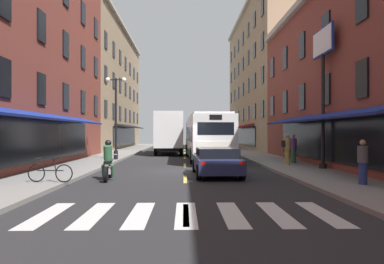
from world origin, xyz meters
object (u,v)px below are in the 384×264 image
sedan_mid (216,161)px  bicycle_near (50,172)px  pedestrian_near (287,149)px  motorcycle_rider (108,163)px  street_lamp_twin (116,114)px  transit_bus (206,137)px  pedestrian_far (294,148)px  box_truck (169,133)px  sedan_near (172,143)px  billboard_sign (323,64)px  pedestrian_mid (363,162)px

sedan_mid → bicycle_near: sedan_mid is taller
bicycle_near → pedestrian_near: size_ratio=0.99×
motorcycle_rider → street_lamp_twin: (-1.52, 9.76, 2.52)m
transit_bus → bicycle_near: transit_bus is taller
transit_bus → pedestrian_near: 7.06m
pedestrian_near → street_lamp_twin: bearing=-115.9°
bicycle_near → pedestrian_far: bearing=35.4°
transit_bus → sedan_mid: 9.71m
box_truck → sedan_mid: 16.91m
box_truck → pedestrian_near: (7.25, -12.57, -0.89)m
street_lamp_twin → pedestrian_near: bearing=-22.3°
sedan_near → pedestrian_far: size_ratio=2.48×
pedestrian_near → street_lamp_twin: 11.55m
billboard_sign → motorcycle_rider: size_ratio=3.46×
sedan_mid → motorcycle_rider: bearing=-163.0°
bicycle_near → street_lamp_twin: size_ratio=0.31×
motorcycle_rider → transit_bus: bearing=66.8°
motorcycle_rider → pedestrian_far: (9.68, 6.52, 0.32)m
sedan_near → pedestrian_mid: bearing=-76.5°
billboard_sign → sedan_mid: (-5.63, -1.94, -4.82)m
sedan_near → sedan_mid: size_ratio=0.97×
transit_bus → box_truck: (-3.01, 6.96, 0.27)m
box_truck → street_lamp_twin: 8.96m
pedestrian_far → street_lamp_twin: size_ratio=0.31×
bicycle_near → pedestrian_far: (11.46, 8.13, 0.53)m
motorcycle_rider → street_lamp_twin: street_lamp_twin is taller
pedestrian_mid → pedestrian_far: 8.92m
transit_bus → box_truck: box_truck is taller
billboard_sign → pedestrian_near: billboard_sign is taller
transit_bus → pedestrian_far: (4.95, -4.54, -0.64)m
billboard_sign → sedan_mid: size_ratio=1.61×
sedan_near → transit_bus: bearing=-80.6°
billboard_sign → street_lamp_twin: billboard_sign is taller
billboard_sign → sedan_near: bearing=108.0°
box_truck → sedan_near: bearing=90.3°
pedestrian_near → billboard_sign: bearing=27.2°
transit_bus → motorcycle_rider: size_ratio=5.69×
motorcycle_rider → billboard_sign: bearing=18.1°
pedestrian_near → pedestrian_far: bearing=143.0°
motorcycle_rider → pedestrian_far: size_ratio=1.20×
motorcycle_rider → street_lamp_twin: size_ratio=0.37×
box_truck → pedestrian_mid: 21.84m
sedan_near → sedan_mid: 28.50m
motorcycle_rider → pedestrian_near: pedestrian_near is taller
billboard_sign → transit_bus: bearing=125.4°
transit_bus → motorcycle_rider: (-4.73, -11.05, -0.96)m
street_lamp_twin → pedestrian_far: bearing=-16.1°
sedan_mid → motorcycle_rider: 4.80m
motorcycle_rider → sedan_mid: bearing=17.0°
pedestrian_mid → pedestrian_far: (0.28, 8.92, 0.09)m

